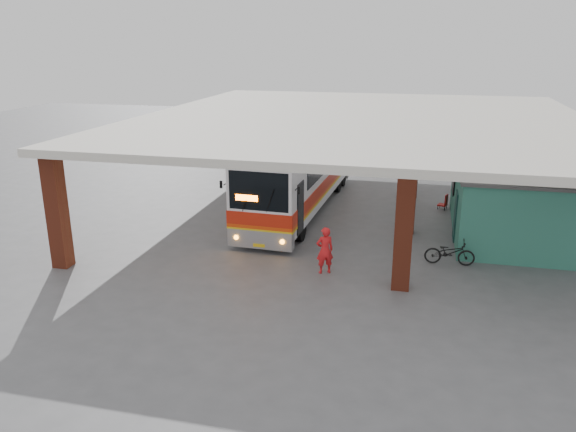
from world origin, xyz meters
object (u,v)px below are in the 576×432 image
at_px(motorcycle, 450,252).
at_px(coach_bus, 300,173).
at_px(pedestrian, 325,250).
at_px(red_chair, 444,203).

bearing_deg(motorcycle, coach_bus, 49.30).
xyz_separation_m(pedestrian, red_chair, (4.47, 9.28, -0.52)).
relative_size(motorcycle, pedestrian, 1.05).
height_order(coach_bus, motorcycle, coach_bus).
height_order(coach_bus, red_chair, coach_bus).
distance_m(motorcycle, pedestrian, 4.88).
bearing_deg(coach_bus, motorcycle, -36.69).
xyz_separation_m(motorcycle, pedestrian, (-4.48, -1.90, 0.39)).
distance_m(coach_bus, red_chair, 7.42).
bearing_deg(coach_bus, pedestrian, -68.87).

